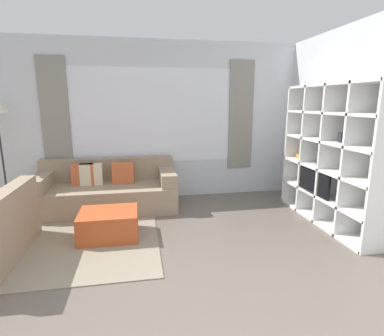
# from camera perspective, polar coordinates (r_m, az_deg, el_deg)

# --- Properties ---
(ground_plane) EXTENTS (16.00, 16.00, 0.00)m
(ground_plane) POSITION_cam_1_polar(r_m,az_deg,el_deg) (2.53, -1.96, -29.30)
(ground_plane) COLOR #665B51
(wall_back) EXTENTS (6.29, 0.11, 2.70)m
(wall_back) POSITION_cam_1_polar(r_m,az_deg,el_deg) (5.28, -7.44, 8.79)
(wall_back) COLOR silver
(wall_back) RESTS_ON ground_plane
(wall_right) EXTENTS (0.07, 4.56, 2.70)m
(wall_right) POSITION_cam_1_polar(r_m,az_deg,el_deg) (4.56, 28.59, 6.75)
(wall_right) COLOR silver
(wall_right) RESTS_ON ground_plane
(area_rug) EXTENTS (2.27, 2.29, 0.01)m
(area_rug) POSITION_cam_1_polar(r_m,az_deg,el_deg) (4.23, -22.68, -11.95)
(area_rug) COLOR gray
(area_rug) RESTS_ON ground_plane
(shelving_unit) EXTENTS (0.40, 1.92, 1.93)m
(shelving_unit) POSITION_cam_1_polar(r_m,az_deg,el_deg) (4.56, 25.28, 2.02)
(shelving_unit) COLOR #515660
(shelving_unit) RESTS_ON ground_plane
(couch_main) EXTENTS (2.15, 0.91, 0.77)m
(couch_main) POSITION_cam_1_polar(r_m,az_deg,el_deg) (4.99, -15.83, -4.23)
(couch_main) COLOR gray
(couch_main) RESTS_ON ground_plane
(ottoman) EXTENTS (0.71, 0.58, 0.35)m
(ottoman) POSITION_cam_1_polar(r_m,az_deg,el_deg) (3.98, -15.53, -10.32)
(ottoman) COLOR #B74C23
(ottoman) RESTS_ON ground_plane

